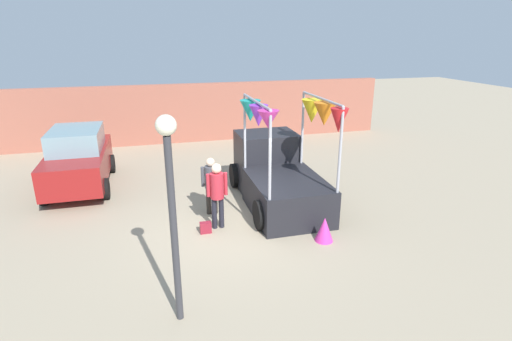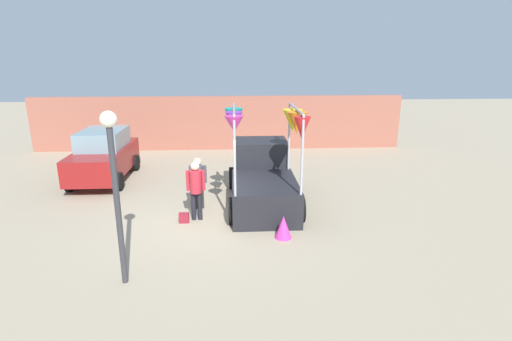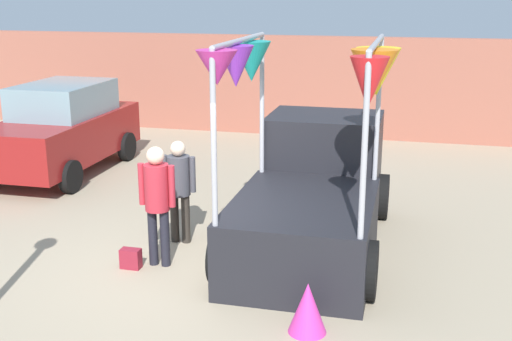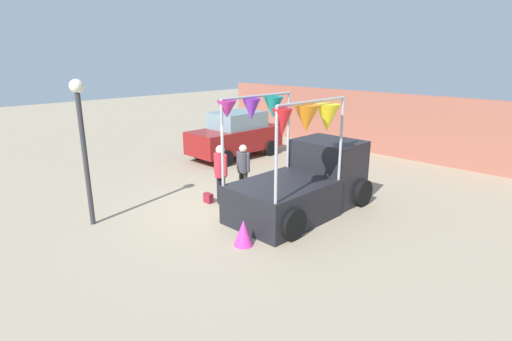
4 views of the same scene
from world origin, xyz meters
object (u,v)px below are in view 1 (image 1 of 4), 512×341
parked_car (78,159)px  person_vendor (211,181)px  vendor_truck (276,170)px  person_customer (217,190)px  handbag (206,228)px  street_lamp (171,192)px  folded_kite_bundle_magenta (324,229)px

parked_car → person_vendor: parked_car is taller
vendor_truck → person_vendor: vendor_truck is taller
person_customer → person_vendor: person_customer is taller
person_customer → handbag: (-0.35, -0.20, -0.90)m
vendor_truck → street_lamp: street_lamp is taller
vendor_truck → person_customer: vendor_truck is taller
vendor_truck → parked_car: 6.31m
vendor_truck → street_lamp: size_ratio=1.14×
handbag → street_lamp: street_lamp is taller
person_vendor → handbag: size_ratio=5.69×
person_vendor → street_lamp: size_ratio=0.44×
street_lamp → folded_kite_bundle_magenta: size_ratio=5.98×
person_customer → handbag: size_ratio=6.12×
vendor_truck → handbag: size_ratio=14.62×
person_customer → street_lamp: size_ratio=0.48×
folded_kite_bundle_magenta → person_vendor: bearing=136.6°
parked_car → folded_kite_bundle_magenta: bearing=-41.3°
vendor_truck → person_customer: (-1.98, -1.36, 0.12)m
parked_car → street_lamp: 7.77m
person_vendor → folded_kite_bundle_magenta: 3.28m
vendor_truck → person_customer: bearing=-145.5°
vendor_truck → handbag: (-2.33, -1.56, -0.78)m
handbag → street_lamp: size_ratio=0.08×
handbag → folded_kite_bundle_magenta: (2.67, -1.13, 0.16)m
person_vendor → street_lamp: street_lamp is taller
vendor_truck → folded_kite_bundle_magenta: vendor_truck is taller
vendor_truck → folded_kite_bundle_magenta: bearing=-82.7°
person_customer → folded_kite_bundle_magenta: bearing=-29.8°
vendor_truck → parked_car: bearing=155.3°
person_customer → street_lamp: bearing=-111.1°
parked_car → handbag: parked_car is taller
handbag → parked_car: bearing=129.0°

